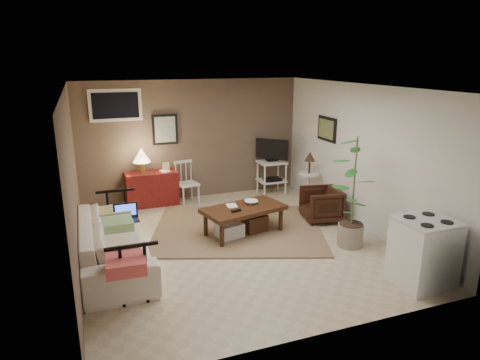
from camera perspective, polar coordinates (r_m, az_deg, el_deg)
name	(u,v)px	position (r m, az deg, el deg)	size (l,w,h in m)	color
floor	(234,243)	(6.79, -0.83, -8.36)	(5.00, 5.00, 0.00)	#C1B293
art_back	(165,129)	(8.55, -9.97, 6.66)	(0.50, 0.03, 0.60)	black
art_right	(327,129)	(8.21, 11.51, 6.69)	(0.03, 0.60, 0.45)	black
window	(115,105)	(8.38, -16.27, 9.53)	(0.96, 0.03, 0.60)	silver
rug	(238,229)	(7.27, -0.29, -6.54)	(2.77, 2.22, 0.03)	#82624B
coffee_table	(243,218)	(6.99, 0.43, -5.14)	(1.44, 0.97, 0.50)	#3E2110
sofa	(114,235)	(6.18, -16.50, -7.09)	(2.28, 0.67, 0.89)	white
sofa_pillows	(119,235)	(5.90, -15.84, -7.08)	(0.44, 2.17, 0.15)	beige
sofa_end_rails	(124,238)	(6.21, -15.23, -7.50)	(0.61, 2.28, 0.77)	black
laptop	(126,215)	(6.51, -14.93, -4.53)	(0.35, 0.26, 0.24)	black
red_console	(151,185)	(8.54, -11.79, -0.69)	(1.00, 0.44, 1.16)	maroon
spindle_chair	(187,184)	(8.53, -7.08, -0.51)	(0.45, 0.45, 0.84)	silver
tv_stand	(272,165)	(9.04, 4.28, 2.00)	(0.55, 0.52, 1.18)	silver
side_table	(309,172)	(8.40, 9.20, 1.02)	(0.40, 0.40, 1.07)	silver
armchair	(321,203)	(7.71, 10.80, -3.02)	(0.63, 0.59, 0.65)	black
potted_plant	(354,188)	(6.59, 14.93, -1.09)	(0.43, 0.43, 1.74)	gray
stove	(424,252)	(5.93, 23.30, -8.83)	(0.68, 0.63, 0.89)	white
bowl	(251,197)	(7.06, 1.50, -2.30)	(0.22, 0.05, 0.22)	#3E2110
book_table	(227,200)	(6.92, -1.76, -2.71)	(0.16, 0.02, 0.22)	#3E2110
book_console	(162,167)	(8.36, -10.35, 1.67)	(0.15, 0.02, 0.21)	#3E2110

